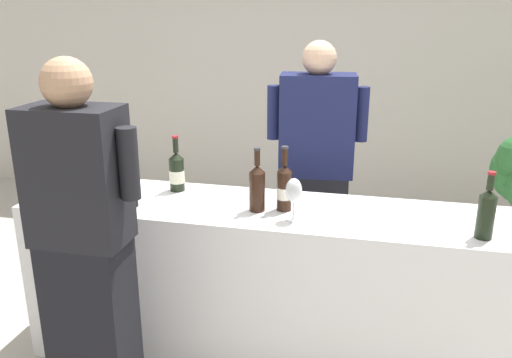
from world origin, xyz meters
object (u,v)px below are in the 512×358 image
Objects in this scene: wine_bottle_1 at (486,212)px; person_guest at (86,264)px; wine_bottle_4 at (177,171)px; wine_glass at (294,192)px; ice_bucket at (115,173)px; wine_bottle_2 at (284,187)px; wine_bottle_0 at (130,185)px; wine_bottle_3 at (257,187)px; person_server at (315,183)px; wine_bottle_5 at (63,179)px.

person_guest is (-1.66, -0.52, -0.19)m from wine_bottle_1.
person_guest is (-0.10, -0.83, -0.17)m from wine_bottle_4.
wine_bottle_4 is 0.85m from person_guest.
ice_bucket is (-1.03, 0.18, -0.03)m from wine_glass.
wine_bottle_4 reaches higher than ice_bucket.
wine_glass is (0.07, -0.13, 0.02)m from wine_bottle_2.
wine_bottle_0 is 1.02× the size of wine_bottle_4.
wine_bottle_4 is at bearing 158.08° from wine_bottle_3.
person_server is 1.57m from person_guest.
person_guest is at bearing -85.14° from wine_bottle_0.
wine_bottle_3 is at bearing 45.74° from person_guest.
wine_bottle_5 reaches higher than wine_glass.
wine_bottle_5 is at bearing -175.89° from wine_bottle_3.
wine_bottle_3 is at bearing -163.44° from wine_bottle_2.
wine_bottle_0 is 1.20m from person_server.
wine_glass is 0.97× the size of ice_bucket.
wine_bottle_2 is at bearing 5.55° from wine_bottle_5.
ice_bucket is at bearing 107.32° from person_guest.
wine_bottle_0 is at bearing 179.41° from wine_bottle_1.
wine_bottle_0 is 0.98× the size of wine_bottle_3.
wine_bottle_0 is at bearing 94.86° from person_guest.
wine_bottle_0 is at bearing -45.28° from ice_bucket.
wine_bottle_0 is 0.39m from wine_bottle_5.
person_guest is at bearing -138.13° from wine_bottle_2.
wine_bottle_1 is at bearing -1.06° from wine_glass.
wine_bottle_2 is 0.20× the size of person_server.
ice_bucket is at bearing -161.24° from wine_bottle_4.
wine_bottle_0 is at bearing -172.57° from wine_bottle_3.
wine_bottle_2 is 1.02× the size of wine_bottle_3.
wine_bottle_3 is 0.22m from wine_glass.
ice_bucket reaches higher than wine_glass.
wine_bottle_2 is 0.96m from ice_bucket.
wine_bottle_2 reaches higher than wine_bottle_4.
person_server is at bearing 135.77° from wine_bottle_1.
person_guest reaches higher than person_server.
wine_bottle_3 is 0.89m from person_guest.
wine_bottle_1 is 1.75m from person_guest.
wine_bottle_4 is 1.45× the size of ice_bucket.
wine_bottle_4 is 0.34m from ice_bucket.
wine_bottle_3 reaches higher than wine_bottle_1.
wine_bottle_1 is 0.93× the size of wine_bottle_2.
wine_bottle_5 is 0.72m from person_guest.
wine_bottle_2 is at bearing -14.49° from wine_bottle_4.
wine_bottle_3 is at bearing -21.92° from wine_bottle_4.
wine_bottle_5 is at bearing 179.44° from wine_glass.
wine_glass is 0.84m from person_server.
wine_bottle_1 is 0.18× the size of person_guest.
person_server reaches higher than wine_bottle_4.
wine_bottle_1 is 0.94m from wine_bottle_2.
person_server is at bearing 32.58° from wine_bottle_5.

